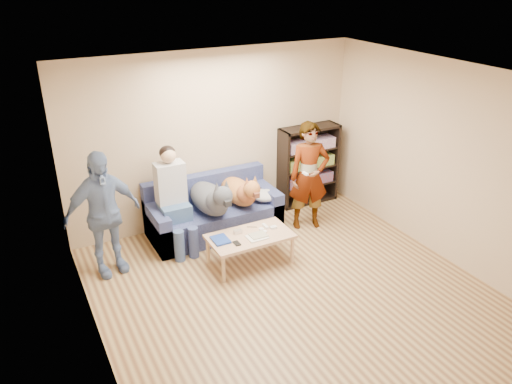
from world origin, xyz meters
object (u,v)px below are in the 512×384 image
camera_silver (238,232)px  coffee_table (250,238)px  bookshelf (308,163)px  person_standing_right (309,176)px  notebook_blue (220,240)px  sofa (213,214)px  person_standing_left (103,214)px  person_seated (173,195)px  dog_tan (240,191)px  dog_gray (212,199)px

camera_silver → coffee_table: (0.12, -0.12, -0.07)m
coffee_table → bookshelf: (1.71, 1.27, 0.31)m
person_standing_right → notebook_blue: size_ratio=6.27×
sofa → coffee_table: (0.09, -1.04, 0.09)m
sofa → person_standing_right: bearing=-20.6°
sofa → person_standing_left: bearing=-167.4°
person_standing_left → person_seated: person_standing_left is taller
notebook_blue → dog_tan: dog_tan is taller
notebook_blue → camera_silver: camera_silver is taller
person_standing_right → person_seated: 1.99m
dog_gray → dog_tan: (0.49, 0.08, -0.03)m
person_standing_left → sofa: person_standing_left is taller
camera_silver → dog_gray: 0.72m
person_standing_left → dog_gray: size_ratio=1.31×
person_standing_left → coffee_table: size_ratio=1.50×
sofa → notebook_blue: bearing=-107.5°
person_seated → dog_gray: person_seated is taller
dog_gray → coffee_table: 0.87m
notebook_blue → coffee_table: size_ratio=0.24×
bookshelf → person_seated: bearing=-171.5°
person_standing_left → dog_gray: 1.52m
notebook_blue → coffee_table: (0.40, -0.05, -0.06)m
camera_silver → sofa: 0.93m
person_standing_left → coffee_table: bearing=-31.7°
notebook_blue → dog_gray: bearing=74.8°
person_standing_left → coffee_table: (1.70, -0.68, -0.45)m
notebook_blue → dog_gray: 0.81m
notebook_blue → sofa: size_ratio=0.14×
person_standing_right → person_standing_left: size_ratio=0.99×
notebook_blue → dog_gray: dog_gray is taller
sofa → dog_tan: (0.38, -0.15, 0.35)m
person_standing_right → bookshelf: person_standing_right is taller
person_standing_left → bookshelf: 3.47m
person_standing_left → bookshelf: person_standing_left is taller
sofa → bookshelf: bearing=7.4°
notebook_blue → bookshelf: 2.45m
person_standing_left → person_seated: 1.02m
dog_tan → camera_silver: bearing=-118.4°
camera_silver → dog_gray: bearing=96.3°
dog_tan → coffee_table: 0.97m
person_seated → coffee_table: size_ratio=1.34×
notebook_blue → camera_silver: bearing=14.0°
sofa → person_seated: bearing=-168.5°
notebook_blue → dog_gray: (0.20, 0.75, 0.22)m
camera_silver → sofa: bearing=88.1°
dog_tan → coffee_table: size_ratio=1.05×
notebook_blue → person_seated: (-0.31, 0.86, 0.34)m
person_seated → bookshelf: 2.45m
notebook_blue → camera_silver: size_ratio=2.36×
coffee_table → bookshelf: bearing=36.6°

